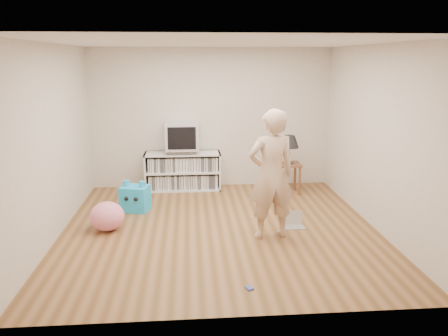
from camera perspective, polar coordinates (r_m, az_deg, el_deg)
name	(u,v)px	position (r m, az deg, el deg)	size (l,w,h in m)	color
ground	(220,228)	(6.40, -0.58, -7.88)	(4.50, 4.50, 0.00)	brown
walls	(219,140)	(6.03, -0.61, 3.64)	(4.52, 4.52, 2.60)	beige
ceiling	(219,42)	(5.94, -0.65, 16.08)	(4.50, 4.50, 0.01)	white
media_unit	(183,171)	(8.21, -5.40, -0.38)	(1.40, 0.45, 0.70)	white
dvd_deck	(182,151)	(8.11, -5.46, 2.23)	(0.45, 0.35, 0.07)	gray
crt_tv	(182,136)	(8.05, -5.51, 4.21)	(0.60, 0.53, 0.50)	#B5B5BA
side_table	(288,171)	(8.02, 8.41, -0.33)	(0.42, 0.42, 0.55)	brown
table_lamp	(289,142)	(7.91, 8.54, 3.36)	(0.34, 0.34, 0.52)	#333333
person	(271,175)	(5.86, 6.18, -0.90)	(0.65, 0.42, 1.77)	#D6B292
laptop	(293,222)	(6.54, 8.98, -7.03)	(0.32, 0.26, 0.21)	silver
playing_cards	(249,288)	(4.85, 3.32, -15.38)	(0.07, 0.09, 0.02)	#4356B3
plush_blue	(135,198)	(7.20, -11.54, -3.85)	(0.50, 0.44, 0.50)	#1AACF9
plush_pink	(107,216)	(6.49, -15.04, -6.11)	(0.49, 0.49, 0.42)	pink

